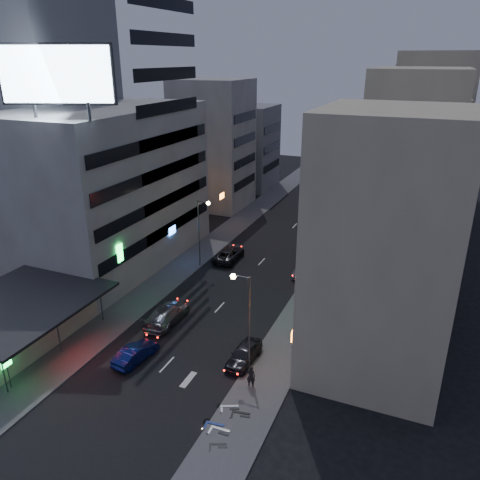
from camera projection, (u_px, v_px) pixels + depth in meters
The scene contains 29 objects.
ground at pixel (138, 395), 34.18m from camera, with size 180.00×180.00×0.00m, color black.
sidewalk_left at pixel (216, 241), 62.79m from camera, with size 4.00×120.00×0.12m, color #4C4C4F.
sidewalk_right at pixel (334, 259), 57.03m from camera, with size 4.00×120.00×0.12m, color #4C4C4F.
food_court at pixel (14, 320), 40.18m from camera, with size 11.00×13.00×3.88m.
white_building at pixel (108, 187), 54.18m from camera, with size 14.00×24.00×18.00m, color #B8B8B3.
grey_tower at pixel (56, 110), 57.08m from camera, with size 10.00×14.00×34.00m, color gray.
shophouse_near at pixel (383, 249), 34.14m from camera, with size 10.00×11.00×20.00m, color beige.
shophouse_mid at pixel (401, 227), 44.57m from camera, with size 11.00×12.00×16.00m, color gray.
shophouse_far at pixel (410, 167), 54.81m from camera, with size 10.00×14.00×22.00m, color beige.
far_left_a at pixel (213, 145), 74.74m from camera, with size 11.00×10.00×20.00m, color #B8B8B3.
far_left_b at pixel (241, 147), 86.99m from camera, with size 12.00×10.00×15.00m, color gray.
far_right_a at pixel (419, 160), 68.24m from camera, with size 11.00×12.00×18.00m, color gray.
far_right_b at pixel (429, 127), 78.98m from camera, with size 12.00×12.00×24.00m, color beige.
billboard at pixel (56, 75), 39.51m from camera, with size 9.52×3.75×6.20m.
street_lamp_right_near at pixel (244, 309), 35.25m from camera, with size 1.60×0.44×8.02m.
street_lamp_left at pixel (202, 224), 53.23m from camera, with size 1.60×0.44×8.02m.
street_lamp_right_far at pixel (338, 195), 64.44m from camera, with size 1.60×0.44×8.02m.
parked_car_right_near at pixel (244, 354), 37.65m from camera, with size 1.79×4.44×1.51m, color #26272C.
parked_car_right_mid at pixel (303, 270), 52.78m from camera, with size 1.39×3.99×1.32m, color #94969C.
parked_car_left at pixel (229, 254), 56.75m from camera, with size 2.53×5.48×1.52m, color #242529.
parked_car_right_far at pixel (312, 252), 57.34m from camera, with size 2.15×5.30×1.54m, color #A1A4A9.
road_car_blue at pixel (136, 353), 37.85m from camera, with size 1.49×4.27×1.41m, color navy.
road_car_silver at pixel (167, 314), 43.38m from camera, with size 2.36×5.82×1.69m, color #9899A0.
person at pixel (251, 376), 34.64m from camera, with size 0.66×0.43×1.80m, color black.
scooter_black_a at pixel (227, 437), 29.63m from camera, with size 1.69×0.56×1.03m, color black, non-canonical shape.
scooter_silver_a at pixel (231, 423), 30.59m from camera, with size 2.00×0.67×1.23m, color #A2A6A9, non-canonical shape.
scooter_blue at pixel (225, 418), 31.09m from camera, with size 1.94×0.65×1.19m, color navy, non-canonical shape.
scooter_black_b at pixel (251, 406), 32.11m from camera, with size 1.93×0.64×1.18m, color black, non-canonical shape.
scooter_silver_b at pixel (239, 398), 32.86m from camera, with size 1.89×0.63×1.16m, color #A8ACB0, non-canonical shape.
Camera 1 is at (17.55, -22.63, 23.08)m, focal length 35.00 mm.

